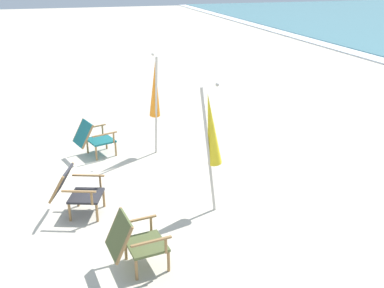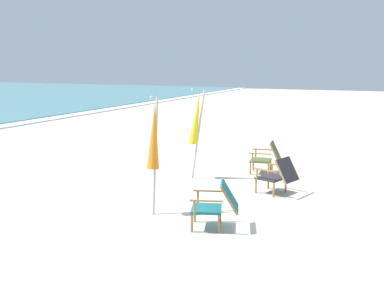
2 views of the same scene
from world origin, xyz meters
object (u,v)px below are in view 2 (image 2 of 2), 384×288
beach_chair_far_center (278,174)px  beach_chair_mid_center (267,156)px  beach_chair_front_right (217,203)px  umbrella_furled_orange (154,137)px  umbrella_furled_yellow (196,120)px

beach_chair_far_center → beach_chair_mid_center: size_ratio=1.14×
beach_chair_front_right → beach_chair_mid_center: bearing=2.5°
umbrella_furled_orange → beach_chair_mid_center: bearing=-16.6°
umbrella_furled_yellow → umbrella_furled_orange: 2.61m
beach_chair_front_right → umbrella_furled_yellow: 3.40m
beach_chair_front_right → beach_chair_mid_center: 3.98m
beach_chair_front_right → umbrella_furled_yellow: umbrella_furled_yellow is taller
beach_chair_front_right → umbrella_furled_orange: umbrella_furled_orange is taller
umbrella_furled_orange → beach_chair_front_right: bearing=-101.3°
beach_chair_mid_center → umbrella_furled_orange: size_ratio=0.38×
beach_chair_mid_center → umbrella_furled_orange: 4.00m
umbrella_furled_yellow → beach_chair_mid_center: bearing=-51.5°
beach_chair_mid_center → umbrella_furled_yellow: umbrella_furled_yellow is taller
beach_chair_mid_center → umbrella_furled_yellow: size_ratio=0.38×
beach_chair_far_center → umbrella_furled_orange: umbrella_furled_orange is taller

